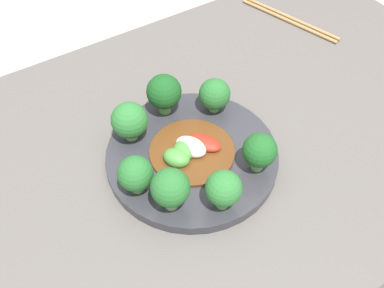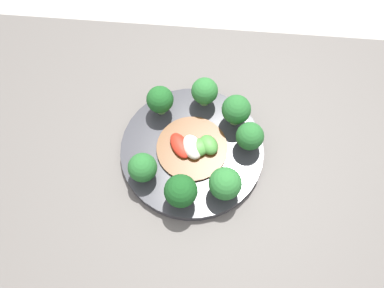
{
  "view_description": "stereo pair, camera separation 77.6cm",
  "coord_description": "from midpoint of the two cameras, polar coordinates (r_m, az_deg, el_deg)",
  "views": [
    {
      "loc": [
        0.25,
        0.39,
        1.26
      ],
      "look_at": [
        0.02,
        0.03,
        0.75
      ],
      "focal_mm": 42.0,
      "sensor_mm": 36.0,
      "label": 1
    },
    {
      "loc": [
        0.05,
        -0.33,
        1.47
      ],
      "look_at": [
        0.02,
        0.03,
        0.75
      ],
      "focal_mm": 42.0,
      "sensor_mm": 36.0,
      "label": 2
    }
  ],
  "objects": [
    {
      "name": "ground_plane",
      "position": [
        1.37,
        -7.26,
        -26.78
      ],
      "size": [
        8.0,
        8.0,
        0.0
      ],
      "primitive_type": "plane",
      "color": "#B7B2A8"
    },
    {
      "name": "plate",
      "position": [
        0.66,
        -12.75,
        -25.17
      ],
      "size": [
        0.26,
        0.26,
        0.02
      ],
      "color": "#333338",
      "rests_on": "table"
    },
    {
      "name": "broccoli_north",
      "position": [
        0.61,
        -10.49,
        -15.94
      ],
      "size": [
        0.05,
        0.05,
        0.06
      ],
      "color": "#7AAD5B",
      "rests_on": "plate"
    },
    {
      "name": "table",
      "position": [
        1.02,
        -9.81,
        -26.92
      ],
      "size": [
        1.12,
        0.65,
        0.71
      ],
      "color": "#5B5651",
      "rests_on": "ground_plane"
    },
    {
      "name": "stirfry_center",
      "position": [
        0.64,
        -12.75,
        -25.2
      ],
      "size": [
        0.13,
        0.13,
        0.02
      ],
      "color": "#5B3314",
      "rests_on": "plate"
    },
    {
      "name": "broccoli_northwest",
      "position": [
        0.63,
        -18.35,
        -17.11
      ],
      "size": [
        0.05,
        0.05,
        0.07
      ],
      "color": "#7AAD5B",
      "rests_on": "plate"
    },
    {
      "name": "broccoli_southeast",
      "position": [
        0.61,
        -8.54,
        -33.27
      ],
      "size": [
        0.06,
        0.06,
        0.07
      ],
      "color": "#89B76B",
      "rests_on": "plate"
    },
    {
      "name": "broccoli_northeast",
      "position": [
        0.6,
        -5.22,
        -20.01
      ],
      "size": [
        0.05,
        0.05,
        0.07
      ],
      "color": "#89B76B",
      "rests_on": "plate"
    },
    {
      "name": "broccoli_east",
      "position": [
        0.6,
        -3.04,
        -25.0
      ],
      "size": [
        0.05,
        0.05,
        0.06
      ],
      "color": "#7AAD5B",
      "rests_on": "plate"
    },
    {
      "name": "broccoli_southwest",
      "position": [
        0.64,
        -22.6,
        -28.67
      ],
      "size": [
        0.05,
        0.05,
        0.06
      ],
      "color": "#7AAD5B",
      "rests_on": "plate"
    },
    {
      "name": "broccoli_south",
      "position": [
        0.62,
        -16.95,
        -33.86
      ],
      "size": [
        0.06,
        0.06,
        0.07
      ],
      "color": "#70A356",
      "rests_on": "plate"
    }
  ]
}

